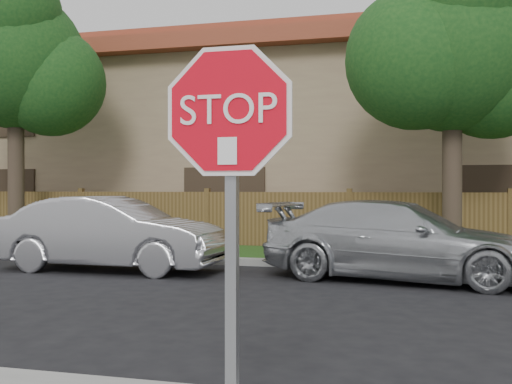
# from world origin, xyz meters

# --- Properties ---
(far_curb) EXTENTS (70.00, 0.30, 0.15)m
(far_curb) POSITION_xyz_m (0.00, 8.15, 0.07)
(far_curb) COLOR gray
(far_curb) RESTS_ON ground
(grass_strip) EXTENTS (70.00, 3.00, 0.12)m
(grass_strip) POSITION_xyz_m (0.00, 9.80, 0.06)
(grass_strip) COLOR #1E4714
(grass_strip) RESTS_ON ground
(fence) EXTENTS (70.00, 0.12, 1.60)m
(fence) POSITION_xyz_m (0.00, 11.40, 0.80)
(fence) COLOR #523B1D
(fence) RESTS_ON ground
(apartment_building) EXTENTS (35.20, 9.20, 7.20)m
(apartment_building) POSITION_xyz_m (0.00, 17.00, 3.53)
(apartment_building) COLOR #907759
(apartment_building) RESTS_ON ground
(tree_left) EXTENTS (4.80, 3.90, 7.78)m
(tree_left) POSITION_xyz_m (-8.98, 9.57, 5.22)
(tree_left) COLOR #382B21
(tree_left) RESTS_ON ground
(tree_mid) EXTENTS (4.80, 3.90, 7.35)m
(tree_mid) POSITION_xyz_m (2.52, 9.57, 4.87)
(tree_mid) COLOR #382B21
(tree_mid) RESTS_ON ground
(stop_sign) EXTENTS (1.01, 0.13, 2.55)m
(stop_sign) POSITION_xyz_m (0.62, -1.48, 1.83)
(stop_sign) COLOR gray
(stop_sign) RESTS_ON sidewalk_near
(sedan_left) EXTENTS (4.71, 1.71, 1.54)m
(sedan_left) POSITION_xyz_m (-4.42, 6.58, 0.77)
(sedan_left) COLOR #B6B5BB
(sedan_left) RESTS_ON ground
(sedan_right) EXTENTS (5.39, 2.92, 1.48)m
(sedan_right) POSITION_xyz_m (1.38, 6.80, 0.74)
(sedan_right) COLOR #B5B8BD
(sedan_right) RESTS_ON ground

